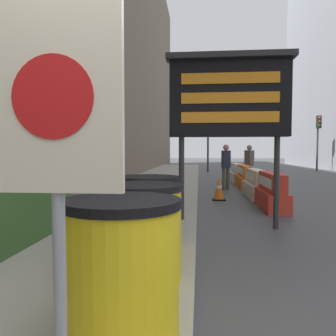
{
  "coord_description": "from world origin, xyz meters",
  "views": [
    {
      "loc": [
        0.04,
        -1.66,
        1.39
      ],
      "look_at": [
        -0.63,
        5.32,
        1.02
      ],
      "focal_mm": 35.0,
      "sensor_mm": 36.0,
      "label": 1
    }
  ],
  "objects_px": {
    "traffic_light_far_side": "(318,131)",
    "barrel_drum_back": "(148,213)",
    "jersey_barrier_red_striped": "(272,193)",
    "traffic_cone_near": "(219,189)",
    "warning_sign": "(56,131)",
    "jersey_barrier_cream": "(256,185)",
    "traffic_light_near_curb": "(208,133)",
    "traffic_cone_mid": "(274,178)",
    "barrel_drum_foreground": "(122,267)",
    "jersey_barrier_orange_near": "(245,177)",
    "barrel_drum_middle": "(141,232)",
    "pedestrian_worker": "(249,161)",
    "pedestrian_passerby": "(226,163)",
    "message_board": "(229,98)",
    "jersey_barrier_white": "(237,173)"
  },
  "relations": [
    {
      "from": "traffic_light_far_side",
      "to": "barrel_drum_back",
      "type": "bearing_deg",
      "value": -114.48
    },
    {
      "from": "jersey_barrier_red_striped",
      "to": "traffic_cone_near",
      "type": "distance_m",
      "value": 1.73
    },
    {
      "from": "warning_sign",
      "to": "jersey_barrier_cream",
      "type": "distance_m",
      "value": 9.1
    },
    {
      "from": "traffic_light_near_curb",
      "to": "traffic_cone_mid",
      "type": "bearing_deg",
      "value": -75.04
    },
    {
      "from": "barrel_drum_foreground",
      "to": "traffic_light_near_curb",
      "type": "relative_size",
      "value": 0.27
    },
    {
      "from": "barrel_drum_back",
      "to": "jersey_barrier_cream",
      "type": "bearing_deg",
      "value": 68.68
    },
    {
      "from": "jersey_barrier_orange_near",
      "to": "traffic_cone_near",
      "type": "height_order",
      "value": "jersey_barrier_orange_near"
    },
    {
      "from": "barrel_drum_back",
      "to": "traffic_cone_near",
      "type": "height_order",
      "value": "barrel_drum_back"
    },
    {
      "from": "barrel_drum_middle",
      "to": "jersey_barrier_cream",
      "type": "height_order",
      "value": "barrel_drum_middle"
    },
    {
      "from": "jersey_barrier_red_striped",
      "to": "jersey_barrier_orange_near",
      "type": "height_order",
      "value": "jersey_barrier_red_striped"
    },
    {
      "from": "jersey_barrier_cream",
      "to": "pedestrian_worker",
      "type": "bearing_deg",
      "value": 84.65
    },
    {
      "from": "barrel_drum_middle",
      "to": "pedestrian_worker",
      "type": "distance_m",
      "value": 11.2
    },
    {
      "from": "warning_sign",
      "to": "pedestrian_worker",
      "type": "height_order",
      "value": "warning_sign"
    },
    {
      "from": "barrel_drum_back",
      "to": "pedestrian_passerby",
      "type": "distance_m",
      "value": 7.93
    },
    {
      "from": "message_board",
      "to": "traffic_cone_near",
      "type": "height_order",
      "value": "message_board"
    },
    {
      "from": "barrel_drum_foreground",
      "to": "traffic_cone_near",
      "type": "bearing_deg",
      "value": 81.42
    },
    {
      "from": "barrel_drum_back",
      "to": "pedestrian_passerby",
      "type": "relative_size",
      "value": 0.58
    },
    {
      "from": "jersey_barrier_white",
      "to": "traffic_light_far_side",
      "type": "height_order",
      "value": "traffic_light_far_side"
    },
    {
      "from": "barrel_drum_foreground",
      "to": "jersey_barrier_orange_near",
      "type": "xyz_separation_m",
      "value": [
        2.25,
        10.57,
        -0.24
      ]
    },
    {
      "from": "jersey_barrier_red_striped",
      "to": "barrel_drum_foreground",
      "type": "bearing_deg",
      "value": -111.05
    },
    {
      "from": "traffic_cone_near",
      "to": "traffic_light_near_curb",
      "type": "bearing_deg",
      "value": 89.94
    },
    {
      "from": "barrel_drum_back",
      "to": "warning_sign",
      "type": "xyz_separation_m",
      "value": [
        -0.0,
        -2.63,
        0.87
      ]
    },
    {
      "from": "traffic_light_near_curb",
      "to": "traffic_light_far_side",
      "type": "relative_size",
      "value": 0.92
    },
    {
      "from": "traffic_cone_mid",
      "to": "barrel_drum_middle",
      "type": "bearing_deg",
      "value": -109.39
    },
    {
      "from": "barrel_drum_back",
      "to": "pedestrian_worker",
      "type": "xyz_separation_m",
      "value": [
        2.73,
        9.92,
        0.36
      ]
    },
    {
      "from": "traffic_light_near_curb",
      "to": "jersey_barrier_cream",
      "type": "bearing_deg",
      "value": -84.09
    },
    {
      "from": "jersey_barrier_orange_near",
      "to": "traffic_light_near_curb",
      "type": "bearing_deg",
      "value": 97.65
    },
    {
      "from": "message_board",
      "to": "jersey_barrier_red_striped",
      "type": "bearing_deg",
      "value": 59.36
    },
    {
      "from": "message_board",
      "to": "traffic_cone_mid",
      "type": "relative_size",
      "value": 4.24
    },
    {
      "from": "barrel_drum_foreground",
      "to": "jersey_barrier_orange_near",
      "type": "height_order",
      "value": "barrel_drum_foreground"
    },
    {
      "from": "traffic_cone_near",
      "to": "traffic_cone_mid",
      "type": "height_order",
      "value": "traffic_cone_mid"
    },
    {
      "from": "jersey_barrier_white",
      "to": "traffic_light_far_side",
      "type": "bearing_deg",
      "value": 51.25
    },
    {
      "from": "barrel_drum_middle",
      "to": "traffic_cone_near",
      "type": "bearing_deg",
      "value": 79.77
    },
    {
      "from": "pedestrian_worker",
      "to": "pedestrian_passerby",
      "type": "height_order",
      "value": "pedestrian_worker"
    },
    {
      "from": "barrel_drum_middle",
      "to": "jersey_barrier_orange_near",
      "type": "distance_m",
      "value": 9.89
    },
    {
      "from": "jersey_barrier_red_striped",
      "to": "barrel_drum_middle",
      "type": "bearing_deg",
      "value": -115.06
    },
    {
      "from": "jersey_barrier_cream",
      "to": "pedestrian_worker",
      "type": "relative_size",
      "value": 1.24
    },
    {
      "from": "barrel_drum_back",
      "to": "jersey_barrier_cream",
      "type": "xyz_separation_m",
      "value": [
        2.37,
        6.08,
        -0.24
      ]
    },
    {
      "from": "traffic_cone_near",
      "to": "traffic_light_far_side",
      "type": "relative_size",
      "value": 0.17
    },
    {
      "from": "barrel_drum_middle",
      "to": "message_board",
      "type": "xyz_separation_m",
      "value": [
        1.08,
        2.85,
        1.72
      ]
    },
    {
      "from": "barrel_drum_back",
      "to": "pedestrian_passerby",
      "type": "height_order",
      "value": "pedestrian_passerby"
    },
    {
      "from": "pedestrian_worker",
      "to": "pedestrian_passerby",
      "type": "relative_size",
      "value": 1.01
    },
    {
      "from": "jersey_barrier_cream",
      "to": "traffic_light_far_side",
      "type": "height_order",
      "value": "traffic_light_far_side"
    },
    {
      "from": "pedestrian_passerby",
      "to": "jersey_barrier_orange_near",
      "type": "bearing_deg",
      "value": -47.77
    },
    {
      "from": "jersey_barrier_white",
      "to": "traffic_light_near_curb",
      "type": "relative_size",
      "value": 0.63
    },
    {
      "from": "barrel_drum_foreground",
      "to": "pedestrian_passerby",
      "type": "bearing_deg",
      "value": 81.36
    },
    {
      "from": "jersey_barrier_red_striped",
      "to": "jersey_barrier_white",
      "type": "relative_size",
      "value": 0.8
    },
    {
      "from": "jersey_barrier_white",
      "to": "pedestrian_worker",
      "type": "bearing_deg",
      "value": -73.59
    },
    {
      "from": "barrel_drum_back",
      "to": "jersey_barrier_white",
      "type": "distance_m",
      "value": 11.4
    },
    {
      "from": "barrel_drum_middle",
      "to": "traffic_light_near_curb",
      "type": "xyz_separation_m",
      "value": [
        1.12,
        18.29,
        1.91
      ]
    }
  ]
}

